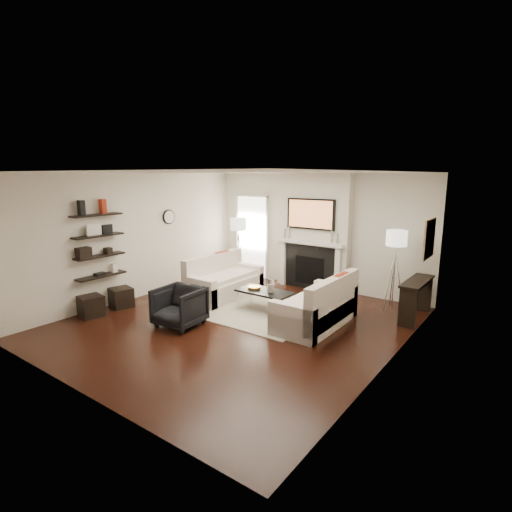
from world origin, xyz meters
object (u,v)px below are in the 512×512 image
Objects in this scene: loveseat_right_base at (315,314)px; lamp_right_shade at (397,238)px; armchair at (179,305)px; lamp_left_shade at (238,224)px; loveseat_left_base at (225,288)px; coffee_table at (264,292)px; ottoman_near at (121,297)px.

loveseat_right_base is 2.25m from lamp_right_shade.
lamp_left_shade is (-1.10, 3.08, 1.06)m from armchair.
lamp_right_shade is (3.26, 1.34, 1.24)m from loveseat_left_base.
coffee_table is 2.94m from ottoman_near.
lamp_left_shade and lamp_right_shade have the same top height.
loveseat_left_base is at bearing -157.60° from lamp_right_shade.
loveseat_left_base is 1.29m from coffee_table.
lamp_left_shade is 3.37m from ottoman_near.
loveseat_left_base is 1.90m from lamp_left_shade.
armchair is 3.44m from lamp_left_shade.
coffee_table is 2.75× the size of lamp_left_shade.
loveseat_left_base is 3.74m from lamp_right_shade.
lamp_right_shade is at bearing 22.40° from loveseat_left_base.
lamp_left_shade is (-3.06, 1.63, 1.24)m from loveseat_right_base.
armchair is 1.94× the size of lamp_right_shade.
loveseat_left_base is at bearing -63.66° from lamp_left_shade.
lamp_left_shade is at bearing 104.29° from armchair.
loveseat_right_base is at bearing -7.91° from loveseat_left_base.
lamp_left_shade reaches higher than coffee_table.
ottoman_near is (-1.26, -1.78, -0.01)m from loveseat_left_base.
armchair is 1.94× the size of ottoman_near.
loveseat_left_base is 2.18m from ottoman_near.
armchair is at bearing -70.29° from lamp_left_shade.
ottoman_near is at bearing -148.91° from coffee_table.
coffee_table is at bearing -141.37° from lamp_right_shade.
armchair is at bearing -75.47° from loveseat_left_base.
lamp_left_shade reaches higher than loveseat_right_base.
coffee_table is (-1.17, 0.07, 0.19)m from loveseat_right_base.
lamp_right_shade is (2.80, 3.13, 1.06)m from armchair.
ottoman_near is at bearing -145.39° from lamp_right_shade.
loveseat_left_base is 2.32× the size of armchair.
loveseat_right_base is 2.44m from armchair.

